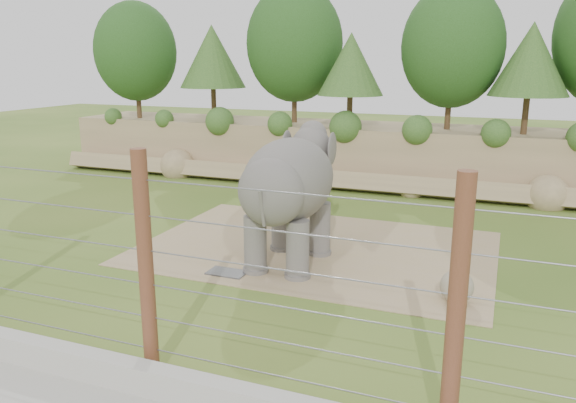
% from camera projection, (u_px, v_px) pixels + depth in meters
% --- Properties ---
extents(ground, '(90.00, 90.00, 0.00)m').
position_uv_depth(ground, '(259.00, 282.00, 13.91)').
color(ground, '#3B5F1C').
rests_on(ground, ground).
extents(back_embankment, '(30.00, 5.52, 8.77)m').
position_uv_depth(back_embankment, '(391.00, 93.00, 24.17)').
color(back_embankment, '#8C7756').
rests_on(back_embankment, ground).
extents(dirt_patch, '(10.00, 7.00, 0.02)m').
position_uv_depth(dirt_patch, '(316.00, 248.00, 16.44)').
color(dirt_patch, tan).
rests_on(dirt_patch, ground).
extents(drain_grate, '(1.00, 0.60, 0.03)m').
position_uv_depth(drain_grate, '(227.00, 272.00, 14.47)').
color(drain_grate, '#262628').
rests_on(drain_grate, dirt_patch).
extents(elephant, '(1.97, 4.43, 3.56)m').
position_uv_depth(elephant, '(289.00, 199.00, 14.81)').
color(elephant, '#645E5A').
rests_on(elephant, ground).
extents(stone_ball, '(0.76, 0.76, 0.76)m').
position_uv_depth(stone_ball, '(457.00, 286.00, 12.65)').
color(stone_ball, gray).
rests_on(stone_ball, dirt_patch).
extents(retaining_wall, '(26.00, 0.35, 0.50)m').
position_uv_depth(retaining_wall, '(135.00, 376.00, 9.34)').
color(retaining_wall, '#B2AFA5').
rests_on(retaining_wall, ground).
extents(barrier_fence, '(20.26, 0.26, 4.00)m').
position_uv_depth(barrier_fence, '(146.00, 267.00, 9.36)').
color(barrier_fence, brown).
rests_on(barrier_fence, ground).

